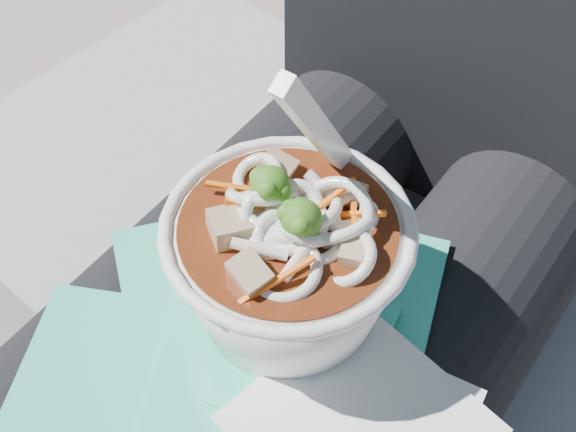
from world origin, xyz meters
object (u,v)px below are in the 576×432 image
Objects in this scene: stone_ledge at (362,384)px; plastic_bag at (256,319)px; udon_bowl at (289,258)px; person_body at (352,247)px; lap at (288,342)px.

stone_ledge is 0.42m from plastic_bag.
person_body is at bearing 98.22° from udon_bowl.
person_body reaches higher than plastic_bag.
udon_bowl reaches higher than stone_ledge.
lap is 0.49× the size of person_body.
stone_ledge is at bearing 90.00° from lap.
plastic_bag is at bearing -89.86° from person_body.
lap is 0.15m from udon_bowl.
plastic_bag is (0.00, -0.19, 0.38)m from stone_ledge.
lap is (0.00, -0.15, 0.29)m from stone_ledge.
person_body reaches higher than udon_bowl.
udon_bowl is at bearing -84.51° from stone_ledge.
plastic_bag is 0.07m from udon_bowl.
udon_bowl is (0.02, 0.02, 0.06)m from plastic_bag.
lap is at bearing -90.00° from person_body.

